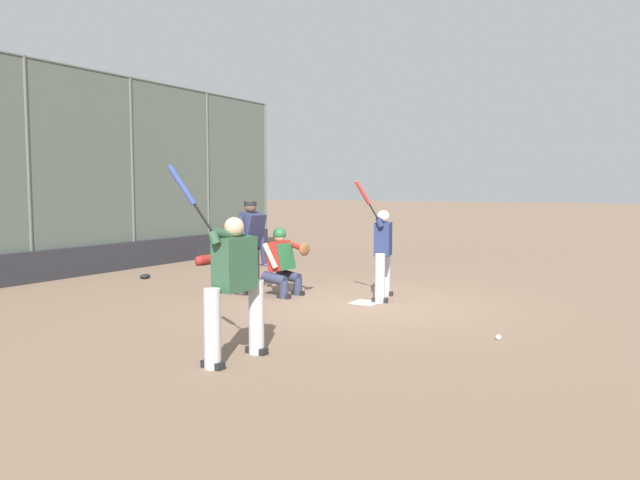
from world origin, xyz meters
The scene contains 13 objects.
ground_plane centered at (0.00, 0.00, 0.00)m, with size 160.00×160.00×0.00m, color #7A604C.
home_plate_marker centered at (0.00, 0.00, 0.01)m, with size 0.43×0.43×0.01m, color white.
backstop_fence centered at (0.00, -7.19, 2.46)m, with size 14.37×0.08×4.75m.
padding_wall centered at (0.00, -7.09, 0.33)m, with size 14.01×0.18×0.67m, color #28282D.
bleachers_beyond centered at (0.49, -9.69, 0.48)m, with size 10.01×2.50×1.48m.
batter_at_plate centered at (-0.49, 0.11, 0.87)m, with size 1.10×0.53×2.14m.
catcher_behind_plate centered at (0.13, -1.64, 0.66)m, with size 0.67×0.80×1.27m.
umpire_home centered at (0.20, -2.33, 0.95)m, with size 0.72×0.43×1.76m.
batter_on_deck centered at (4.06, 0.32, 0.91)m, with size 1.04×0.69×2.27m.
spare_bat_near_backstop centered at (-3.37, -4.35, 0.03)m, with size 0.38×0.77×0.07m.
fielding_glove_on_dirt centered at (-0.17, -5.51, 0.05)m, with size 0.27×0.21×0.10m.
baseball_loose centered at (1.51, 2.71, 0.04)m, with size 0.07×0.07×0.07m, color white.
equipment_bag_dugout_side centered at (-3.00, -6.02, 0.13)m, with size 1.16×0.26×0.26m.
Camera 1 is at (9.69, 4.76, 2.00)m, focal length 35.00 mm.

